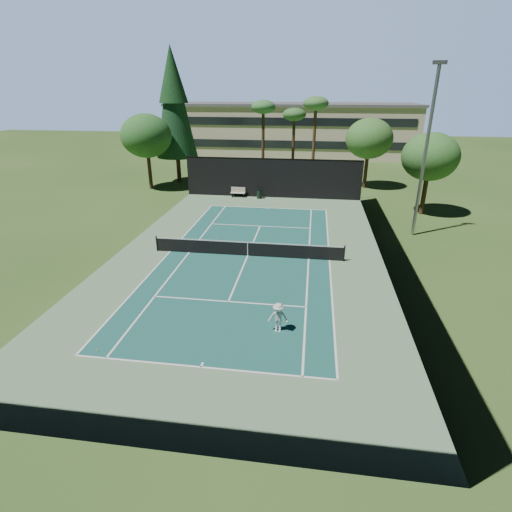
{
  "coord_description": "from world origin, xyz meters",
  "views": [
    {
      "loc": [
        4.09,
        -24.66,
        10.49
      ],
      "look_at": [
        1.0,
        -3.0,
        1.3
      ],
      "focal_mm": 28.0,
      "sensor_mm": 36.0,
      "label": 1
    }
  ],
  "objects": [
    {
      "name": "ground",
      "position": [
        0.0,
        0.0,
        0.0
      ],
      "size": [
        160.0,
        160.0,
        0.0
      ],
      "primitive_type": "plane",
      "color": "#31501E",
      "rests_on": "ground"
    },
    {
      "name": "apron_slab",
      "position": [
        0.0,
        0.0,
        0.01
      ],
      "size": [
        18.0,
        32.0,
        0.01
      ],
      "primitive_type": "cube",
      "color": "#5F835C",
      "rests_on": "ground"
    },
    {
      "name": "court_surface",
      "position": [
        0.0,
        0.0,
        0.01
      ],
      "size": [
        10.97,
        23.77,
        0.01
      ],
      "primitive_type": "cube",
      "color": "#1A564F",
      "rests_on": "ground"
    },
    {
      "name": "court_lines",
      "position": [
        0.0,
        0.0,
        0.02
      ],
      "size": [
        11.07,
        23.87,
        0.01
      ],
      "color": "white",
      "rests_on": "ground"
    },
    {
      "name": "tennis_net",
      "position": [
        0.0,
        0.0,
        0.56
      ],
      "size": [
        12.9,
        0.1,
        1.1
      ],
      "color": "black",
      "rests_on": "ground"
    },
    {
      "name": "fence",
      "position": [
        0.0,
        0.06,
        2.01
      ],
      "size": [
        18.04,
        32.05,
        4.03
      ],
      "color": "black",
      "rests_on": "ground"
    },
    {
      "name": "player",
      "position": [
        2.87,
        -8.81,
        0.74
      ],
      "size": [
        0.97,
        0.58,
        1.48
      ],
      "primitive_type": "imported",
      "rotation": [
        0.0,
        0.0,
        -0.03
      ],
      "color": "silver",
      "rests_on": "ground"
    },
    {
      "name": "tennis_ball_a",
      "position": [
        -4.73,
        -11.42,
        0.03
      ],
      "size": [
        0.07,
        0.07,
        0.07
      ],
      "primitive_type": "sphere",
      "color": "#C6DC32",
      "rests_on": "ground"
    },
    {
      "name": "tennis_ball_b",
      "position": [
        -0.55,
        1.9,
        0.04
      ],
      "size": [
        0.07,
        0.07,
        0.07
      ],
      "primitive_type": "sphere",
      "color": "#C5CF2F",
      "rests_on": "ground"
    },
    {
      "name": "tennis_ball_c",
      "position": [
        -0.22,
        4.32,
        0.04
      ],
      "size": [
        0.07,
        0.07,
        0.07
      ],
      "primitive_type": "sphere",
      "color": "#DEEB35",
      "rests_on": "ground"
    },
    {
      "name": "tennis_ball_d",
      "position": [
        -2.97,
        3.41,
        0.04
      ],
      "size": [
        0.07,
        0.07,
        0.07
      ],
      "primitive_type": "sphere",
      "color": "yellow",
      "rests_on": "ground"
    },
    {
      "name": "park_bench",
      "position": [
        -3.57,
        15.7,
        0.55
      ],
      "size": [
        1.5,
        0.45,
        1.02
      ],
      "color": "beige",
      "rests_on": "ground"
    },
    {
      "name": "trash_bin",
      "position": [
        -1.27,
        15.37,
        0.48
      ],
      "size": [
        0.56,
        0.56,
        0.95
      ],
      "color": "black",
      "rests_on": "ground"
    },
    {
      "name": "pine_tree",
      "position": [
        -12.0,
        22.0,
        9.55
      ],
      "size": [
        4.8,
        4.8,
        15.0
      ],
      "color": "#4A2E20",
      "rests_on": "ground"
    },
    {
      "name": "palm_a",
      "position": [
        -2.0,
        24.0,
        8.19
      ],
      "size": [
        2.8,
        2.8,
        9.32
      ],
      "color": "#402D1B",
      "rests_on": "ground"
    },
    {
      "name": "palm_b",
      "position": [
        1.5,
        26.0,
        7.36
      ],
      "size": [
        2.8,
        2.8,
        8.42
      ],
      "color": "#442A1D",
      "rests_on": "ground"
    },
    {
      "name": "palm_c",
      "position": [
        4.0,
        23.0,
        8.6
      ],
      "size": [
        2.8,
        2.8,
        9.77
      ],
      "color": "#4B3720",
      "rests_on": "ground"
    },
    {
      "name": "decid_tree_a",
      "position": [
        10.0,
        22.0,
        5.42
      ],
      "size": [
        5.12,
        5.12,
        7.62
      ],
      "color": "#40271B",
      "rests_on": "ground"
    },
    {
      "name": "decid_tree_b",
      "position": [
        14.0,
        12.0,
        5.08
      ],
      "size": [
        4.8,
        4.8,
        7.14
      ],
      "color": "#482F1F",
      "rests_on": "ground"
    },
    {
      "name": "decid_tree_c",
      "position": [
        -14.0,
        18.0,
        5.76
      ],
      "size": [
        5.44,
        5.44,
        8.09
      ],
      "color": "#462F1E",
      "rests_on": "ground"
    },
    {
      "name": "campus_building",
      "position": [
        0.0,
        45.98,
        4.21
      ],
      "size": [
        40.5,
        12.5,
        8.3
      ],
      "color": "beige",
      "rests_on": "ground"
    },
    {
      "name": "light_pole",
      "position": [
        12.0,
        6.0,
        6.46
      ],
      "size": [
        0.9,
        0.25,
        12.22
      ],
      "color": "gray",
      "rests_on": "ground"
    }
  ]
}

